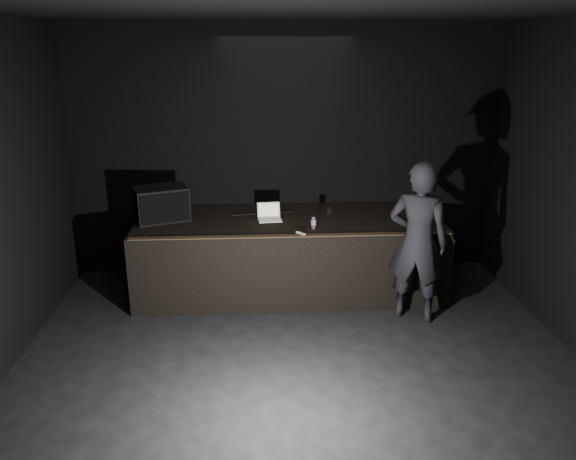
% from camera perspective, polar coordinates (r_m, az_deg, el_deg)
% --- Properties ---
extents(ground, '(7.00, 7.00, 0.00)m').
position_cam_1_polar(ground, '(5.43, 1.90, -17.78)').
color(ground, black).
rests_on(ground, ground).
extents(room_walls, '(6.10, 7.10, 3.52)m').
position_cam_1_polar(room_walls, '(4.54, 2.16, 3.30)').
color(room_walls, black).
rests_on(room_walls, ground).
extents(stage_riser, '(4.00, 1.50, 1.00)m').
position_cam_1_polar(stage_riser, '(7.60, 0.08, -2.46)').
color(stage_riser, black).
rests_on(stage_riser, ground).
extents(riser_lip, '(3.92, 0.10, 0.01)m').
position_cam_1_polar(riser_lip, '(6.77, 0.45, -0.58)').
color(riser_lip, brown).
rests_on(riser_lip, stage_riser).
extents(stage_monitor, '(0.79, 0.68, 0.44)m').
position_cam_1_polar(stage_monitor, '(7.51, -12.75, 2.61)').
color(stage_monitor, black).
rests_on(stage_monitor, stage_riser).
extents(cable, '(0.84, 0.15, 0.02)m').
position_cam_1_polar(cable, '(7.64, -2.65, 1.66)').
color(cable, black).
rests_on(cable, stage_riser).
extents(laptop, '(0.33, 0.30, 0.21)m').
position_cam_1_polar(laptop, '(7.41, -1.91, 1.51)').
color(laptop, silver).
rests_on(laptop, stage_riser).
extents(beer_can, '(0.06, 0.06, 0.15)m').
position_cam_1_polar(beer_can, '(7.03, 2.63, 0.75)').
color(beer_can, silver).
rests_on(beer_can, stage_riser).
extents(plastic_cup, '(0.07, 0.07, 0.09)m').
position_cam_1_polar(plastic_cup, '(7.63, 4.22, 1.89)').
color(plastic_cup, white).
rests_on(plastic_cup, stage_riser).
extents(wii_remote, '(0.11, 0.13, 0.03)m').
position_cam_1_polar(wii_remote, '(6.82, 1.31, -0.36)').
color(wii_remote, silver).
rests_on(wii_remote, stage_riser).
extents(person, '(0.84, 0.72, 1.95)m').
position_cam_1_polar(person, '(6.81, 13.06, -1.24)').
color(person, black).
rests_on(person, ground).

